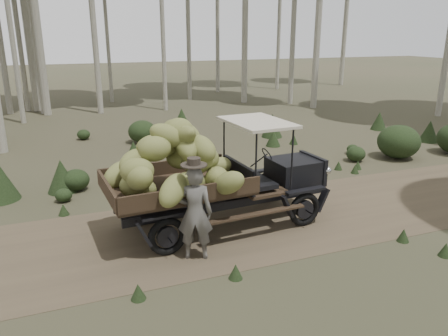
# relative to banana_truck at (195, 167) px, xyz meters

# --- Properties ---
(ground) EXTENTS (120.00, 120.00, 0.00)m
(ground) POSITION_rel_banana_truck_xyz_m (2.74, -0.00, -1.58)
(ground) COLOR #473D2B
(ground) RESTS_ON ground
(dirt_track) EXTENTS (70.00, 4.00, 0.01)m
(dirt_track) POSITION_rel_banana_truck_xyz_m (2.74, -0.00, -1.58)
(dirt_track) COLOR brown
(dirt_track) RESTS_ON ground
(banana_truck) EXTENTS (5.63, 2.78, 2.72)m
(banana_truck) POSITION_rel_banana_truck_xyz_m (0.00, 0.00, 0.00)
(banana_truck) COLOR black
(banana_truck) RESTS_ON ground
(farmer) EXTENTS (0.83, 0.69, 2.13)m
(farmer) POSITION_rel_banana_truck_xyz_m (-0.39, -1.14, -0.58)
(farmer) COLOR #56534E
(farmer) RESTS_ON ground
(undergrowth) EXTENTS (22.93, 21.71, 1.38)m
(undergrowth) POSITION_rel_banana_truck_xyz_m (4.00, 0.12, -1.02)
(undergrowth) COLOR #233319
(undergrowth) RESTS_ON ground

